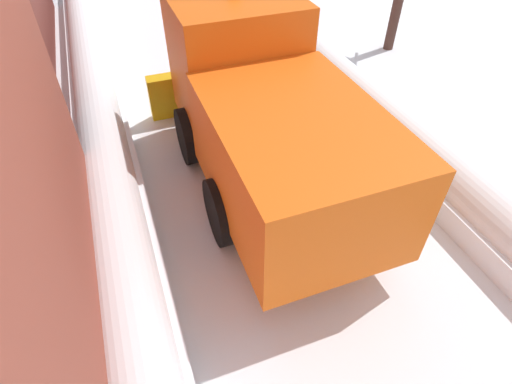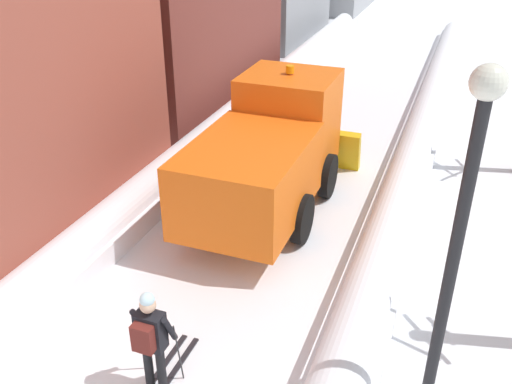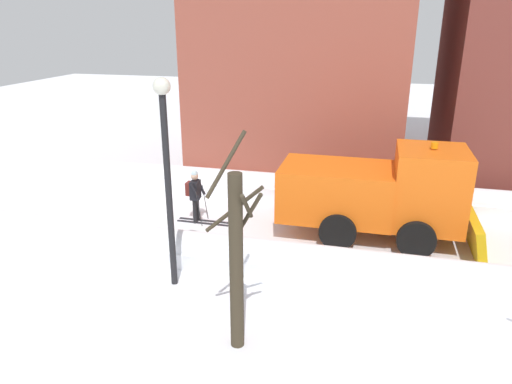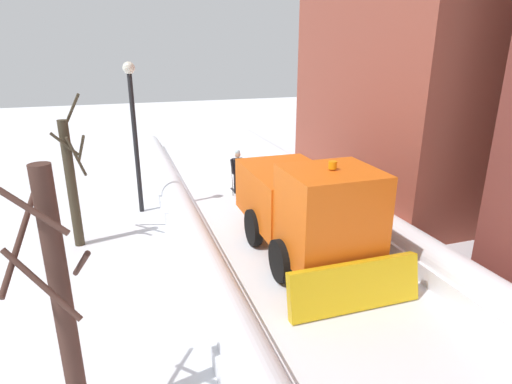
% 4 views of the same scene
% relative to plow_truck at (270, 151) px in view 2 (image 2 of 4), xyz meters
% --- Properties ---
extents(ground_plane, '(80.00, 80.00, 0.00)m').
position_rel_plow_truck_xyz_m(ground_plane, '(0.11, 2.52, -1.48)').
color(ground_plane, white).
extents(snowbank_left, '(1.10, 36.00, 0.94)m').
position_rel_plow_truck_xyz_m(snowbank_left, '(-2.70, 2.52, -1.09)').
color(snowbank_left, white).
rests_on(snowbank_left, ground).
extents(snowbank_right, '(1.10, 36.00, 0.90)m').
position_rel_plow_truck_xyz_m(snowbank_right, '(2.93, 2.52, -1.12)').
color(snowbank_right, white).
rests_on(snowbank_right, ground).
extents(plow_truck, '(3.20, 5.98, 3.12)m').
position_rel_plow_truck_xyz_m(plow_truck, '(0.00, 0.00, 0.00)').
color(plow_truck, orange).
rests_on(plow_truck, ground).
extents(skier, '(0.62, 1.80, 1.81)m').
position_rel_plow_truck_xyz_m(skier, '(0.26, -5.88, -0.48)').
color(skier, black).
rests_on(skier, ground).
extents(traffic_light_pole, '(0.28, 0.42, 4.42)m').
position_rel_plow_truck_xyz_m(traffic_light_pole, '(-3.38, -3.35, 1.63)').
color(traffic_light_pole, black).
rests_on(traffic_light_pole, ground).
extents(street_lamp, '(0.40, 0.40, 5.20)m').
position_rel_plow_truck_xyz_m(street_lamp, '(4.15, -4.99, 1.82)').
color(street_lamp, black).
rests_on(street_lamp, ground).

